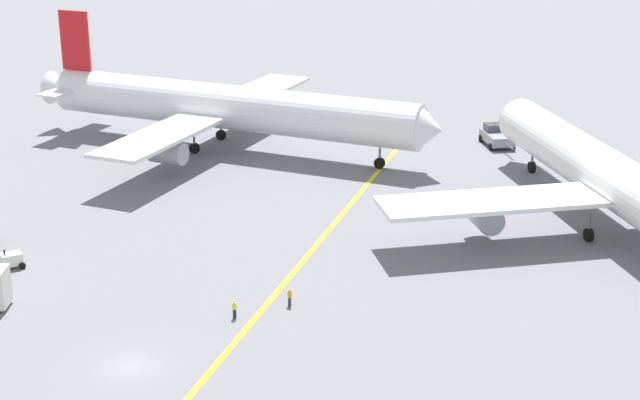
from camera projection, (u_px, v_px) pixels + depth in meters
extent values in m
plane|color=slate|center=(130.00, 366.00, 71.07)|extent=(600.00, 600.00, 0.00)
cube|color=yellow|center=(251.00, 322.00, 77.80)|extent=(16.25, 119.03, 0.01)
cylinder|color=white|center=(231.00, 107.00, 121.99)|extent=(49.94, 6.65, 5.58)
cone|color=white|center=(431.00, 129.00, 112.13)|extent=(2.91, 5.19, 5.13)
cone|color=white|center=(62.00, 89.00, 131.78)|extent=(3.70, 4.54, 4.46)
cube|color=white|center=(214.00, 112.00, 123.21)|extent=(7.37, 45.28, 0.44)
cube|color=white|center=(77.00, 86.00, 130.65)|extent=(3.48, 13.07, 0.28)
cube|color=red|center=(75.00, 41.00, 128.49)|extent=(4.41, 0.45, 7.86)
cylinder|color=#999EA3|center=(168.00, 153.00, 112.50)|extent=(4.25, 2.69, 2.60)
cylinder|color=#999EA3|center=(266.00, 105.00, 134.36)|extent=(4.25, 2.69, 2.60)
cylinder|color=slate|center=(221.00, 126.00, 127.47)|extent=(0.28, 0.28, 2.32)
cylinder|color=black|center=(221.00, 135.00, 127.86)|extent=(1.31, 0.58, 1.30)
cylinder|color=slate|center=(194.00, 139.00, 121.59)|extent=(0.28, 0.28, 2.32)
cylinder|color=black|center=(194.00, 148.00, 121.98)|extent=(1.31, 0.58, 1.30)
cylinder|color=slate|center=(380.00, 154.00, 115.69)|extent=(0.28, 0.28, 2.32)
cylinder|color=black|center=(380.00, 163.00, 116.07)|extent=(1.31, 0.58, 1.30)
cylinder|color=white|center=(610.00, 178.00, 96.22)|extent=(31.36, 39.85, 5.22)
cone|color=white|center=(515.00, 117.00, 118.43)|extent=(5.52, 5.10, 4.80)
cube|color=white|center=(620.00, 192.00, 94.36)|extent=(42.22, 33.55, 0.44)
cylinder|color=#999EA3|center=(485.00, 216.00, 93.34)|extent=(4.59, 4.92, 2.60)
cylinder|color=slate|center=(590.00, 224.00, 93.68)|extent=(0.28, 0.28, 2.19)
cylinder|color=black|center=(589.00, 235.00, 94.04)|extent=(1.22, 1.37, 1.30)
cylinder|color=slate|center=(532.00, 158.00, 114.25)|extent=(0.28, 0.28, 2.19)
cylinder|color=black|center=(532.00, 167.00, 114.61)|extent=(1.22, 1.37, 1.30)
cube|color=gray|center=(497.00, 138.00, 125.20)|extent=(5.65, 6.37, 1.19)
cube|color=#333D47|center=(494.00, 127.00, 126.01)|extent=(3.13, 3.03, 0.90)
cylinder|color=#4C4C51|center=(509.00, 146.00, 121.04)|extent=(1.96, 2.76, 0.20)
sphere|color=orange|center=(495.00, 122.00, 125.80)|extent=(0.24, 0.24, 0.24)
cylinder|color=black|center=(481.00, 138.00, 127.07)|extent=(0.75, 0.91, 0.90)
cylinder|color=black|center=(503.00, 137.00, 127.52)|extent=(0.75, 0.91, 0.90)
cylinder|color=black|center=(491.00, 147.00, 123.27)|extent=(0.75, 0.91, 0.90)
cylinder|color=black|center=(513.00, 146.00, 123.73)|extent=(0.75, 0.91, 0.90)
cube|color=silver|center=(11.00, 259.00, 87.80)|extent=(2.01, 2.16, 1.10)
cylinder|color=black|center=(4.00, 252.00, 87.27)|extent=(0.16, 0.16, 0.50)
cylinder|color=black|center=(18.00, 261.00, 88.91)|extent=(0.51, 0.61, 0.60)
cylinder|color=black|center=(22.00, 266.00, 87.77)|extent=(0.51, 0.61, 0.60)
cylinder|color=black|center=(2.00, 264.00, 88.19)|extent=(0.51, 0.61, 0.60)
cylinder|color=black|center=(5.00, 269.00, 87.05)|extent=(0.51, 0.61, 0.60)
cylinder|color=black|center=(235.00, 313.00, 78.41)|extent=(0.28, 0.28, 0.78)
cylinder|color=#D1E02D|center=(234.00, 306.00, 78.19)|extent=(0.36, 0.36, 0.55)
sphere|color=beige|center=(234.00, 302.00, 78.06)|extent=(0.21, 0.21, 0.21)
cylinder|color=#2D3351|center=(290.00, 301.00, 80.53)|extent=(0.28, 0.28, 0.79)
cylinder|color=orange|center=(290.00, 294.00, 80.30)|extent=(0.36, 0.36, 0.56)
sphere|color=beige|center=(289.00, 290.00, 80.18)|extent=(0.21, 0.21, 0.21)
cylinder|color=#F24C19|center=(289.00, 291.00, 80.54)|extent=(0.05, 0.05, 0.40)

